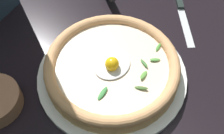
{
  "coord_description": "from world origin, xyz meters",
  "views": [
    {
      "loc": [
        0.22,
        0.24,
        0.49
      ],
      "look_at": [
        -0.03,
        0.03,
        0.03
      ],
      "focal_mm": 42.19,
      "sensor_mm": 36.0,
      "label": 1
    }
  ],
  "objects": [
    {
      "name": "ground_plane",
      "position": [
        0.0,
        0.0,
        -0.01
      ],
      "size": [
        2.4,
        2.4,
        0.03
      ],
      "primitive_type": "cube",
      "color": "black",
      "rests_on": "ground"
    },
    {
      "name": "pizza_plate",
      "position": [
        -0.03,
        0.03,
        0.01
      ],
      "size": [
        0.33,
        0.33,
        0.01
      ],
      "primitive_type": "cylinder",
      "color": "white",
      "rests_on": "ground"
    },
    {
      "name": "pizza",
      "position": [
        -0.03,
        0.03,
        0.03
      ],
      "size": [
        0.29,
        0.29,
        0.06
      ],
      "color": "#E4A863",
      "rests_on": "pizza_plate"
    },
    {
      "name": "table_knife",
      "position": [
        -0.32,
        0.02,
        0.0
      ],
      "size": [
        0.17,
        0.16,
        0.01
      ],
      "color": "silver",
      "rests_on": "ground"
    }
  ]
}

